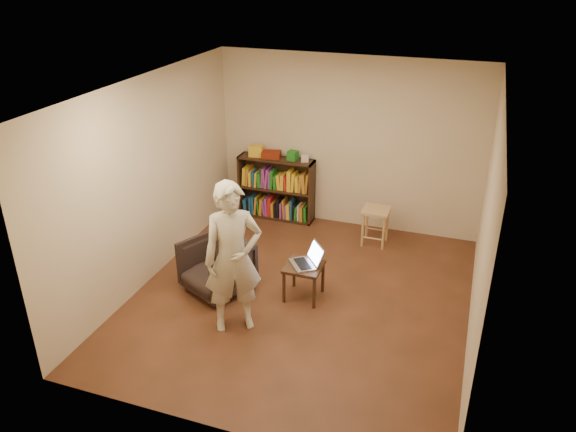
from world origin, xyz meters
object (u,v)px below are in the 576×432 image
(stool, at_px, (376,216))
(person, at_px, (233,258))
(bookshelf, at_px, (277,191))
(side_table, at_px, (304,271))
(laptop, at_px, (308,260))
(armchair, at_px, (217,266))

(stool, height_order, person, person)
(bookshelf, relative_size, side_table, 2.66)
(bookshelf, bearing_deg, stool, -12.90)
(stool, bearing_deg, side_table, -108.13)
(bookshelf, bearing_deg, side_table, -61.63)
(side_table, height_order, laptop, laptop)
(stool, relative_size, laptop, 1.13)
(bookshelf, xyz_separation_m, person, (0.56, -2.87, 0.44))
(bookshelf, bearing_deg, laptop, -60.45)
(side_table, xyz_separation_m, laptop, (0.03, 0.04, 0.13))
(stool, bearing_deg, laptop, -107.52)
(armchair, distance_m, side_table, 1.09)
(armchair, bearing_deg, person, -23.04)
(armchair, xyz_separation_m, person, (0.52, -0.61, 0.54))
(armchair, bearing_deg, stool, 75.58)
(armchair, distance_m, laptop, 1.15)
(armchair, height_order, side_table, armchair)
(stool, xyz_separation_m, laptop, (-0.52, -1.64, 0.06))
(laptop, bearing_deg, person, -72.38)
(laptop, relative_size, person, 0.28)
(stool, bearing_deg, bookshelf, 167.10)
(armchair, relative_size, laptop, 1.54)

